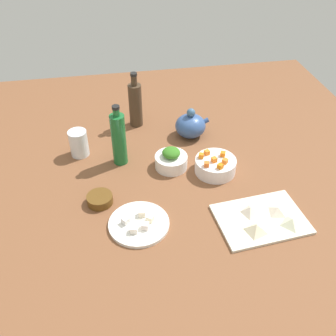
{
  "coord_description": "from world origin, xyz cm",
  "views": [
    {
      "loc": [
        -19.07,
        -108.11,
        96.73
      ],
      "look_at": [
        0.0,
        0.0,
        8.0
      ],
      "focal_mm": 40.9,
      "sensor_mm": 36.0,
      "label": 1
    }
  ],
  "objects": [
    {
      "name": "carrot_cube_4",
      "position": [
        14.01,
        -2.25,
        9.57
      ],
      "size": [
        2.15,
        2.15,
        1.8
      ],
      "primitive_type": "cube",
      "rotation": [
        0.0,
        0.0,
        2.92
      ],
      "color": "orange",
      "rests_on": "bowl_carrots"
    },
    {
      "name": "carrot_cube_2",
      "position": [
        21.68,
        2.76,
        9.57
      ],
      "size": [
        2.38,
        2.38,
        1.8
      ],
      "primitive_type": "cube",
      "rotation": [
        0.0,
        0.0,
        2.72
      ],
      "color": "orange",
      "rests_on": "bowl_carrots"
    },
    {
      "name": "carrot_cube_1",
      "position": [
        17.49,
        0.17,
        9.57
      ],
      "size": [
        2.22,
        2.22,
        1.8
      ],
      "primitive_type": "cube",
      "rotation": [
        0.0,
        0.0,
        1.84
      ],
      "color": "orange",
      "rests_on": "bowl_carrots"
    },
    {
      "name": "dumpling_3",
      "position": [
        23.77,
        -23.5,
        5.27
      ],
      "size": [
        6.05,
        6.47,
        2.55
      ],
      "primitive_type": "pyramid",
      "rotation": [
        0.0,
        0.0,
        4.41
      ],
      "color": "beige",
      "rests_on": "cutting_board"
    },
    {
      "name": "tofu_cube_4",
      "position": [
        -9.73,
        -21.55,
        5.3
      ],
      "size": [
        3.08,
        3.08,
        2.2
      ],
      "primitive_type": "cube",
      "rotation": [
        0.0,
        0.0,
        0.93
      ],
      "color": "#F9F1CB",
      "rests_on": "plate_tofu"
    },
    {
      "name": "bowl_small_side",
      "position": [
        -25.69,
        -8.79,
        4.59
      ],
      "size": [
        9.04,
        9.04,
        3.18
      ],
      "primitive_type": "cylinder",
      "color": "brown",
      "rests_on": "tabletop"
    },
    {
      "name": "tofu_cube_3",
      "position": [
        -15.55,
        -25.48,
        5.3
      ],
      "size": [
        2.57,
        2.57,
        2.2
      ],
      "primitive_type": "cube",
      "rotation": [
        0.0,
        0.0,
        1.39
      ],
      "color": "white",
      "rests_on": "plate_tofu"
    },
    {
      "name": "plate_tofu",
      "position": [
        -13.53,
        -21.69,
        3.6
      ],
      "size": [
        20.06,
        20.06,
        1.2
      ],
      "primitive_type": "cylinder",
      "color": "white",
      "rests_on": "tabletop"
    },
    {
      "name": "drinking_glass_0",
      "position": [
        -32.52,
        21.27,
        8.43
      ],
      "size": [
        7.41,
        7.41,
        10.85
      ],
      "primitive_type": "cylinder",
      "color": "white",
      "rests_on": "tabletop"
    },
    {
      "name": "cutting_board",
      "position": [
        26.71,
        -26.55,
        3.5
      ],
      "size": [
        30.82,
        23.46,
        1.0
      ],
      "primitive_type": "cube",
      "rotation": [
        0.0,
        0.0,
        0.09
      ],
      "color": "silver",
      "rests_on": "tabletop"
    },
    {
      "name": "bottle_1",
      "position": [
        -16.69,
        13.4,
        14.08
      ],
      "size": [
        5.66,
        5.66,
        25.21
      ],
      "color": "#1C652F",
      "rests_on": "tabletop"
    },
    {
      "name": "tabletop",
      "position": [
        0.0,
        0.0,
        1.5
      ],
      "size": [
        190.0,
        190.0,
        3.0
      ],
      "primitive_type": "cube",
      "color": "brown",
      "rests_on": "ground"
    },
    {
      "name": "carrot_cube_3",
      "position": [
        13.33,
        3.18,
        9.57
      ],
      "size": [
        2.34,
        2.34,
        1.8
      ],
      "primitive_type": "cube",
      "rotation": [
        0.0,
        0.0,
        2.76
      ],
      "color": "orange",
      "rests_on": "bowl_carrots"
    },
    {
      "name": "bottle_0",
      "position": [
        -7.47,
        39.82,
        13.43
      ],
      "size": [
        5.79,
        5.79,
        24.96
      ],
      "color": "#423122",
      "rests_on": "tabletop"
    },
    {
      "name": "tofu_cube_0",
      "position": [
        -12.03,
        -18.69,
        5.3
      ],
      "size": [
        2.54,
        2.54,
        2.2
      ],
      "primitive_type": "cube",
      "rotation": [
        0.0,
        0.0,
        1.4
      ],
      "color": "white",
      "rests_on": "plate_tofu"
    },
    {
      "name": "dumpling_2",
      "position": [
        22.85,
        -31.85,
        5.59
      ],
      "size": [
        7.81,
        7.82,
        3.17
      ],
      "primitive_type": "pyramid",
      "rotation": [
        0.0,
        0.0,
        1.11
      ],
      "color": "beige",
      "rests_on": "cutting_board"
    },
    {
      "name": "bowl_greens",
      "position": [
        2.42,
        6.64,
        5.6
      ],
      "size": [
        12.59,
        12.59,
        5.2
      ],
      "primitive_type": "cylinder",
      "color": "white",
      "rests_on": "tabletop"
    },
    {
      "name": "tofu_cube_1",
      "position": [
        -11.74,
        -24.54,
        5.3
      ],
      "size": [
        2.84,
        2.84,
        2.2
      ],
      "primitive_type": "cube",
      "rotation": [
        0.0,
        0.0,
        1.21
      ],
      "color": "white",
      "rests_on": "plate_tofu"
    },
    {
      "name": "chopped_greens_mound",
      "position": [
        2.42,
        6.64,
        9.89
      ],
      "size": [
        8.2,
        8.28,
        3.39
      ],
      "primitive_type": "ellipsoid",
      "rotation": [
        0.0,
        0.0,
        1.77
      ],
      "color": "#367621",
      "rests_on": "bowl_greens"
    },
    {
      "name": "dumpling_1",
      "position": [
        32.97,
        -25.11,
        5.16
      ],
      "size": [
        7.2,
        7.18,
        2.31
      ],
      "primitive_type": "pyramid",
      "rotation": [
        0.0,
        0.0,
        3.72
      ],
      "color": "beige",
      "rests_on": "cutting_board"
    },
    {
      "name": "carrot_cube_0",
      "position": [
        18.63,
        -4.23,
        9.57
      ],
      "size": [
        2.49,
        2.49,
        1.8
      ],
      "primitive_type": "cube",
      "rotation": [
        0.0,
        0.0,
        0.57
      ],
      "color": "orange",
      "rests_on": "bowl_carrots"
    },
    {
      "name": "bowl_carrots",
      "position": [
        18.5,
        0.89,
        5.83
      ],
      "size": [
        15.59,
        15.59,
        5.67
      ],
      "primitive_type": "cylinder",
      "color": "white",
      "rests_on": "tabletop"
    },
    {
      "name": "carrot_cube_6",
      "position": [
        15.95,
        4.83,
        9.57
      ],
      "size": [
        2.22,
        2.22,
        1.8
      ],
      "primitive_type": "cube",
      "rotation": [
        0.0,
        0.0,
        0.27
      ],
      "color": "orange",
      "rests_on": "bowl_carrots"
    },
    {
      "name": "tofu_cube_2",
      "position": [
        -17.77,
        -21.11,
        5.3
      ],
      "size": [
        3.09,
        3.09,
        2.2
      ],
      "primitive_type": "cube",
      "rotation": [
        0.0,
        0.0,
        2.24
      ],
      "color": "white",
      "rests_on": "plate_tofu"
    },
    {
      "name": "carrot_cube_5",
      "position": [
        21.21,
        -1.6,
        9.57
      ],
      "size": [
        2.54,
        2.54,
        1.8
      ],
      "primitive_type": "cube",
      "rotation": [
        0.0,
        0.0,
        0.83
      ],
      "color": "orange",
      "rests_on": "bowl_carrots"
    },
    {
      "name": "dumpling_0",
      "position": [
        35.35,
        -30.99,
        5.29
      ],
      "size": [
        5.91,
        5.9,
        2.58
      ],
      "primitive_type": "pyramid",
      "rotation": [
        0.0,
        0.0,
        3.1
      ],
      "color": "beige",
      "rests_on": "cutting_board"
    },
    {
      "name": "teapot",
      "position": [
        14.51,
        26.62,
        8.21
      ],
      "size": [
        14.76,
        12.62,
        13.32
      ],
      "color": "#35548E",
      "rests_on": "tabletop"
    }
  ]
}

